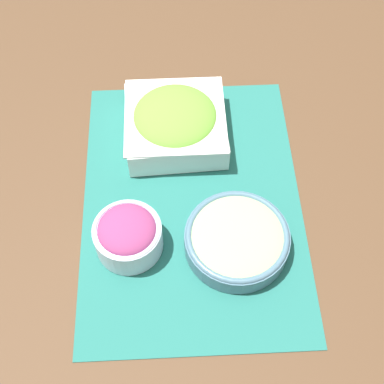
# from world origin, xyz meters

# --- Properties ---
(ground_plane) EXTENTS (3.00, 3.00, 0.00)m
(ground_plane) POSITION_xyz_m (0.00, 0.00, 0.00)
(ground_plane) COLOR #513823
(placemat) EXTENTS (0.59, 0.41, 0.00)m
(placemat) POSITION_xyz_m (0.00, 0.00, 0.00)
(placemat) COLOR #236B60
(placemat) RESTS_ON ground_plane
(cucumber_bowl) EXTENTS (0.19, 0.19, 0.05)m
(cucumber_bowl) POSITION_xyz_m (-0.10, -0.07, 0.03)
(cucumber_bowl) COLOR slate
(cucumber_bowl) RESTS_ON placemat
(lettuce_bowl) EXTENTS (0.20, 0.20, 0.08)m
(lettuce_bowl) POSITION_xyz_m (0.16, 0.03, 0.05)
(lettuce_bowl) COLOR white
(lettuce_bowl) RESTS_ON placemat
(onion_bowl) EXTENTS (0.12, 0.12, 0.08)m
(onion_bowl) POSITION_xyz_m (-0.09, 0.12, 0.04)
(onion_bowl) COLOR silver
(onion_bowl) RESTS_ON placemat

